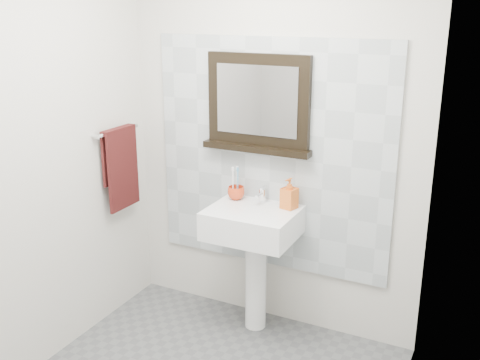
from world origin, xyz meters
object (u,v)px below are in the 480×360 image
at_px(hand_towel, 121,162).
at_px(framed_mirror, 258,105).
at_px(toothbrush_cup, 236,193).
at_px(soap_dispenser, 289,193).
at_px(pedestal_sink, 253,236).

bearing_deg(hand_towel, framed_mirror, 19.69).
distance_m(toothbrush_cup, framed_mirror, 0.59).
relative_size(soap_dispenser, framed_mirror, 0.27).
distance_m(framed_mirror, hand_towel, 1.00).
height_order(pedestal_sink, toothbrush_cup, pedestal_sink).
bearing_deg(soap_dispenser, framed_mirror, 176.58).
bearing_deg(soap_dispenser, toothbrush_cup, -167.25).
relative_size(framed_mirror, hand_towel, 1.32).
bearing_deg(framed_mirror, pedestal_sink, -72.52).
relative_size(pedestal_sink, framed_mirror, 1.33).
bearing_deg(soap_dispenser, hand_towel, -155.01).
distance_m(pedestal_sink, framed_mirror, 0.83).
bearing_deg(hand_towel, toothbrush_cup, 17.61).
bearing_deg(pedestal_sink, framed_mirror, 107.48).
relative_size(toothbrush_cup, framed_mirror, 0.15).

